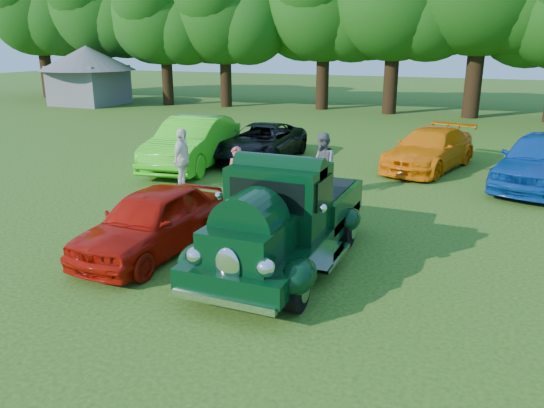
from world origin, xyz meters
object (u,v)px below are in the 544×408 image
at_px(back_car_lime, 193,143).
at_px(gazebo, 88,69).
at_px(hero_pickup, 284,221).
at_px(back_car_orange, 429,149).
at_px(spectator_grey, 322,165).
at_px(red_convertible, 152,221).
at_px(back_car_blue, 541,160).
at_px(spectator_pink, 237,176).
at_px(spectator_white, 182,160).
at_px(back_car_black, 261,143).

height_order(back_car_lime, gazebo, gazebo).
xyz_separation_m(hero_pickup, gazebo, (-22.29, 20.38, 1.53)).
bearing_deg(back_car_orange, spectator_grey, -102.41).
relative_size(red_convertible, back_car_orange, 0.84).
xyz_separation_m(back_car_blue, spectator_pink, (-7.43, -4.98, -0.05)).
distance_m(back_car_lime, back_car_blue, 10.91).
xyz_separation_m(hero_pickup, spectator_grey, (-0.76, 4.85, 0.01)).
relative_size(hero_pickup, red_convertible, 1.31).
relative_size(back_car_lime, spectator_white, 2.84).
xyz_separation_m(spectator_white, gazebo, (-17.67, 16.59, 1.50)).
bearing_deg(spectator_pink, back_car_orange, 58.34).
height_order(back_car_orange, spectator_grey, spectator_grey).
xyz_separation_m(back_car_lime, back_car_orange, (7.50, 2.84, -0.17)).
xyz_separation_m(back_car_lime, gazebo, (-16.40, 13.87, 1.55)).
bearing_deg(back_car_lime, spectator_pink, -53.65).
xyz_separation_m(red_convertible, spectator_white, (-1.94, 4.27, 0.23)).
relative_size(back_car_black, spectator_pink, 3.02).
relative_size(red_convertible, spectator_white, 2.17).
xyz_separation_m(hero_pickup, back_car_orange, (1.61, 9.35, -0.19)).
xyz_separation_m(spectator_pink, spectator_white, (-2.09, 0.71, 0.12)).
xyz_separation_m(back_car_lime, spectator_white, (1.28, -2.72, 0.06)).
distance_m(back_car_orange, gazebo, 26.38).
distance_m(back_car_black, back_car_orange, 5.85).
xyz_separation_m(back_car_orange, gazebo, (-23.90, 11.03, 1.72)).
bearing_deg(gazebo, spectator_pink, -41.20).
distance_m(back_car_orange, spectator_white, 8.35).
distance_m(back_car_black, spectator_white, 4.63).
xyz_separation_m(back_car_lime, spectator_grey, (5.13, -1.67, 0.04)).
bearing_deg(hero_pickup, back_car_lime, 132.13).
distance_m(red_convertible, back_car_lime, 7.70).
height_order(spectator_pink, spectator_white, spectator_white).
height_order(back_car_blue, spectator_white, spectator_white).
height_order(back_car_blue, spectator_pink, back_car_blue).
distance_m(spectator_grey, spectator_white, 4.00).
bearing_deg(back_car_blue, gazebo, 170.85).
relative_size(back_car_orange, spectator_white, 2.58).
distance_m(spectator_grey, gazebo, 26.59).
height_order(back_car_blue, gazebo, gazebo).
bearing_deg(spectator_grey, red_convertible, -50.44).
bearing_deg(hero_pickup, back_car_black, 116.37).
height_order(back_car_black, gazebo, gazebo).
xyz_separation_m(back_car_lime, back_car_blue, (10.80, 1.55, -0.02)).
distance_m(hero_pickup, spectator_grey, 4.91).
height_order(back_car_blue, spectator_grey, spectator_grey).
xyz_separation_m(hero_pickup, back_car_blue, (4.91, 8.06, -0.04)).
distance_m(red_convertible, spectator_white, 4.70).
height_order(hero_pickup, back_car_blue, hero_pickup).
relative_size(back_car_black, spectator_grey, 2.68).
relative_size(red_convertible, spectator_grey, 2.23).
distance_m(hero_pickup, gazebo, 30.24).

